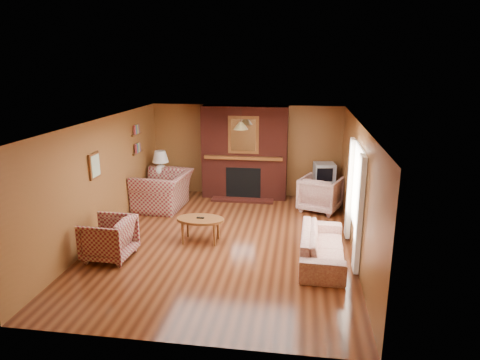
% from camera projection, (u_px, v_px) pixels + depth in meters
% --- Properties ---
extents(floor, '(6.50, 6.50, 0.00)m').
position_uv_depth(floor, '(224.00, 242.00, 8.56)').
color(floor, '#441E0E').
rests_on(floor, ground).
extents(ceiling, '(6.50, 6.50, 0.00)m').
position_uv_depth(ceiling, '(223.00, 122.00, 7.92)').
color(ceiling, white).
rests_on(ceiling, wall_back).
extents(wall_back, '(6.50, 0.00, 6.50)m').
position_uv_depth(wall_back, '(246.00, 151.00, 11.34)').
color(wall_back, brown).
rests_on(wall_back, floor).
extents(wall_front, '(6.50, 0.00, 6.50)m').
position_uv_depth(wall_front, '(175.00, 258.00, 5.14)').
color(wall_front, brown).
rests_on(wall_front, floor).
extents(wall_left, '(0.00, 6.50, 6.50)m').
position_uv_depth(wall_left, '(102.00, 179.00, 8.59)').
color(wall_left, brown).
rests_on(wall_left, floor).
extents(wall_right, '(0.00, 6.50, 6.50)m').
position_uv_depth(wall_right, '(357.00, 190.00, 7.89)').
color(wall_right, brown).
rests_on(wall_right, floor).
extents(fireplace, '(2.20, 0.82, 2.40)m').
position_uv_depth(fireplace, '(245.00, 153.00, 11.09)').
color(fireplace, '#501911').
rests_on(fireplace, floor).
extents(window_right, '(0.10, 1.85, 2.00)m').
position_uv_depth(window_right, '(355.00, 196.00, 7.73)').
color(window_right, beige).
rests_on(window_right, wall_right).
extents(bookshelf, '(0.09, 0.55, 0.71)m').
position_uv_depth(bookshelf, '(138.00, 140.00, 10.27)').
color(bookshelf, brown).
rests_on(bookshelf, wall_left).
extents(botanical_print, '(0.05, 0.40, 0.50)m').
position_uv_depth(botanical_print, '(95.00, 166.00, 8.21)').
color(botanical_print, brown).
rests_on(botanical_print, wall_left).
extents(pendant_light, '(0.36, 0.36, 0.48)m').
position_uv_depth(pendant_light, '(241.00, 126.00, 10.22)').
color(pendant_light, black).
rests_on(pendant_light, ceiling).
extents(plaid_loveseat, '(1.27, 1.44, 0.89)m').
position_uv_depth(plaid_loveseat, '(163.00, 190.00, 10.43)').
color(plaid_loveseat, maroon).
rests_on(plaid_loveseat, floor).
extents(plaid_armchair, '(0.88, 0.86, 0.76)m').
position_uv_depth(plaid_armchair, '(109.00, 238.00, 7.77)').
color(plaid_armchair, maroon).
rests_on(plaid_armchair, floor).
extents(floral_sofa, '(0.82, 1.97, 0.57)m').
position_uv_depth(floral_sofa, '(322.00, 246.00, 7.68)').
color(floral_sofa, beige).
rests_on(floral_sofa, floor).
extents(floral_armchair, '(1.16, 1.18, 0.83)m').
position_uv_depth(floral_armchair, '(321.00, 194.00, 10.27)').
color(floral_armchair, beige).
rests_on(floral_armchair, floor).
extents(coffee_table, '(0.95, 0.59, 0.51)m').
position_uv_depth(coffee_table, '(200.00, 221.00, 8.46)').
color(coffee_table, brown).
rests_on(coffee_table, floor).
extents(side_table, '(0.47, 0.47, 0.61)m').
position_uv_depth(side_table, '(162.00, 188.00, 11.11)').
color(side_table, brown).
rests_on(side_table, floor).
extents(table_lamp, '(0.42, 0.42, 0.69)m').
position_uv_depth(table_lamp, '(161.00, 162.00, 10.93)').
color(table_lamp, white).
rests_on(table_lamp, side_table).
extents(tv_stand, '(0.54, 0.50, 0.56)m').
position_uv_depth(tv_stand, '(323.00, 192.00, 10.87)').
color(tv_stand, black).
rests_on(tv_stand, floor).
extents(crt_tv, '(0.57, 0.56, 0.46)m').
position_uv_depth(crt_tv, '(324.00, 172.00, 10.73)').
color(crt_tv, '#A5A8AD').
rests_on(crt_tv, tv_stand).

